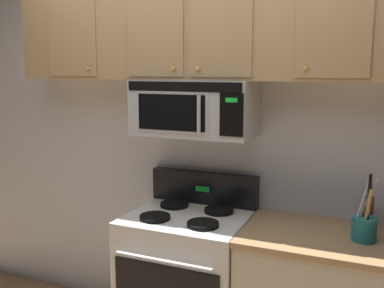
{
  "coord_description": "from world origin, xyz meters",
  "views": [
    {
      "loc": [
        1.08,
        -2.03,
        1.82
      ],
      "look_at": [
        0.0,
        0.49,
        1.35
      ],
      "focal_mm": 41.24,
      "sensor_mm": 36.0,
      "label": 1
    }
  ],
  "objects_px": {
    "pepper_mill": "(369,212)",
    "stove_range": "(188,279)",
    "utensil_crock_teal": "(364,225)",
    "over_range_microwave": "(195,108)"
  },
  "relations": [
    {
      "from": "stove_range",
      "to": "utensil_crock_teal",
      "type": "distance_m",
      "value": 1.16
    },
    {
      "from": "stove_range",
      "to": "pepper_mill",
      "type": "distance_m",
      "value": 1.2
    },
    {
      "from": "over_range_microwave",
      "to": "pepper_mill",
      "type": "xyz_separation_m",
      "value": [
        1.06,
        0.09,
        -0.58
      ]
    },
    {
      "from": "utensil_crock_teal",
      "to": "pepper_mill",
      "type": "height_order",
      "value": "utensil_crock_teal"
    },
    {
      "from": "over_range_microwave",
      "to": "pepper_mill",
      "type": "distance_m",
      "value": 1.21
    },
    {
      "from": "utensil_crock_teal",
      "to": "pepper_mill",
      "type": "relative_size",
      "value": 1.94
    },
    {
      "from": "over_range_microwave",
      "to": "utensil_crock_teal",
      "type": "height_order",
      "value": "over_range_microwave"
    },
    {
      "from": "stove_range",
      "to": "over_range_microwave",
      "type": "distance_m",
      "value": 1.11
    },
    {
      "from": "stove_range",
      "to": "utensil_crock_teal",
      "type": "bearing_deg",
      "value": -0.34
    },
    {
      "from": "pepper_mill",
      "to": "stove_range",
      "type": "bearing_deg",
      "value": -169.09
    }
  ]
}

